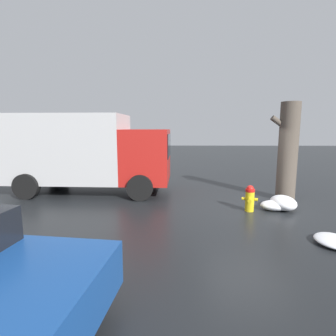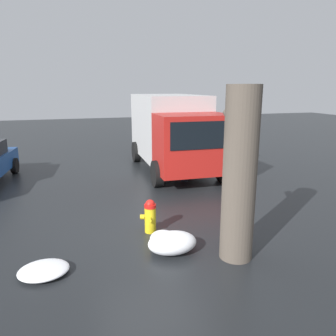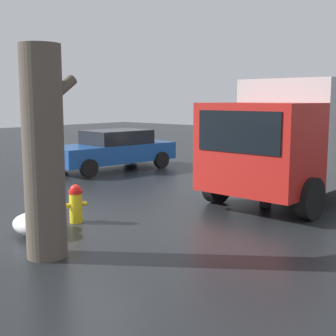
% 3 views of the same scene
% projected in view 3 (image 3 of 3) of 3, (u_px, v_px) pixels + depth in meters
% --- Properties ---
extents(ground_plane, '(60.00, 60.00, 0.00)m').
position_uv_depth(ground_plane, '(76.00, 222.00, 9.59)').
color(ground_plane, black).
extents(fire_hydrant, '(0.47, 0.37, 0.79)m').
position_uv_depth(fire_hydrant, '(76.00, 203.00, 9.54)').
color(fire_hydrant, yellow).
rests_on(fire_hydrant, ground_plane).
extents(tree_trunk, '(0.97, 0.64, 3.34)m').
position_uv_depth(tree_trunk, '(44.00, 152.00, 7.28)').
color(tree_trunk, brown).
rests_on(tree_trunk, ground_plane).
extents(delivery_truck, '(6.13, 2.84, 2.98)m').
position_uv_depth(delivery_truck, '(308.00, 134.00, 12.00)').
color(delivery_truck, red).
rests_on(delivery_truck, ground_plane).
extents(pedestrian, '(0.38, 0.38, 1.74)m').
position_uv_depth(pedestrian, '(266.00, 167.00, 10.85)').
color(pedestrian, '#23232D').
rests_on(pedestrian, ground_plane).
extents(parked_car, '(4.75, 2.45, 1.41)m').
position_uv_depth(parked_car, '(113.00, 149.00, 16.69)').
color(parked_car, '#194793').
rests_on(parked_car, ground_plane).
extents(snow_pile_curbside, '(0.88, 0.62, 0.29)m').
position_uv_depth(snow_pile_curbside, '(46.00, 224.00, 8.89)').
color(snow_pile_curbside, white).
rests_on(snow_pile_curbside, ground_plane).
extents(snow_pile_by_tree, '(0.73, 1.01, 0.42)m').
position_uv_depth(snow_pile_by_tree, '(35.00, 224.00, 8.63)').
color(snow_pile_by_tree, white).
rests_on(snow_pile_by_tree, ground_plane).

